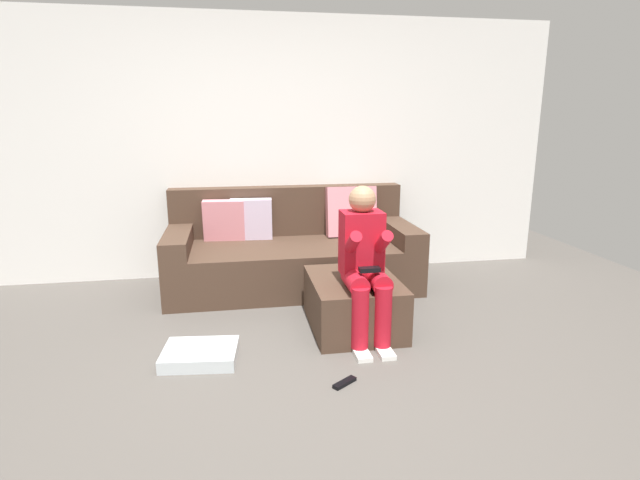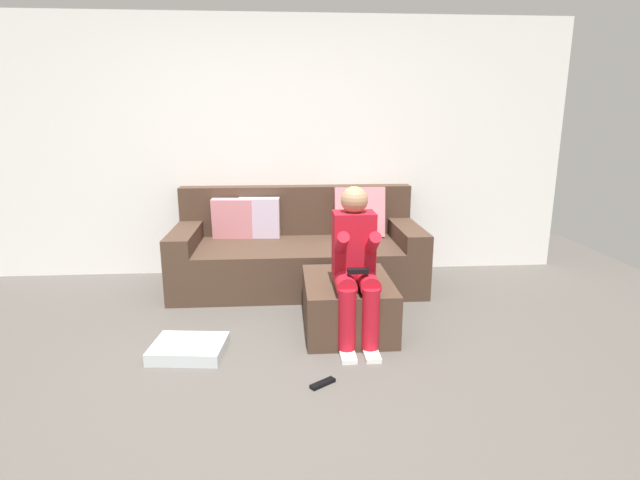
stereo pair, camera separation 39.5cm
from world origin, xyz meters
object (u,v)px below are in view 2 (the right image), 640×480
couch_sectional (298,252)px  storage_bin (189,349)px  remote_near_ottoman (323,383)px  ottoman (347,304)px  person_seated (355,262)px

couch_sectional → storage_bin: size_ratio=4.75×
couch_sectional → remote_near_ottoman: size_ratio=13.35×
couch_sectional → remote_near_ottoman: 1.89m
ottoman → person_seated: person_seated is taller
person_seated → ottoman: bearing=96.8°
couch_sectional → person_seated: person_seated is taller
person_seated → storage_bin: bearing=-172.6°
person_seated → remote_near_ottoman: size_ratio=6.46×
ottoman → storage_bin: ottoman is taller
person_seated → storage_bin: person_seated is taller
storage_bin → remote_near_ottoman: storage_bin is taller
couch_sectional → storage_bin: bearing=-118.7°
ottoman → storage_bin: (-1.10, -0.34, -0.15)m
person_seated → storage_bin: (-1.12, -0.15, -0.53)m
couch_sectional → storage_bin: couch_sectional is taller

